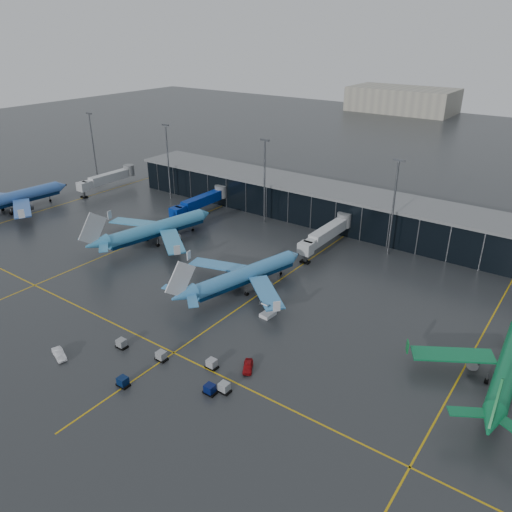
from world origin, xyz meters
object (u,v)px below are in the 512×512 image
Objects in this scene: airliner_aer_lingus at (511,355)px; mobile_airstair at (268,313)px; airliner_arkefly at (157,221)px; baggage_carts at (174,370)px; service_van_red at (248,366)px; service_van_white at (59,354)px; airliner_klm_west at (9,191)px; airliner_klm_near at (245,266)px.

mobile_airstair is (-44.75, -5.96, -4.97)m from airliner_aer_lingus.
airliner_arkefly reaches higher than baggage_carts.
service_van_red is (7.28, -16.74, -0.07)m from mobile_airstair.
airliner_aer_lingus is 8.32× the size of service_van_white.
airliner_klm_near is at bearing 5.91° from airliner_klm_west.
baggage_carts reaches higher than service_van_white.
mobile_airstair is (10.86, -6.73, -5.04)m from airliner_klm_near.
service_van_red is at bearing -38.40° from airliner_klm_near.
airliner_aer_lingus is at bearing 5.05° from airliner_klm_west.
airliner_klm_west is 9.78× the size of service_van_white.
service_van_red is (110.95, -21.05, -6.04)m from airliner_klm_west.
mobile_airstair is 18.26m from service_van_red.
airliner_arkefly is at bearing 167.38° from mobile_airstair.
service_van_red is at bearing -151.81° from airliner_aer_lingus.
airliner_klm_near is 1.01× the size of airliner_aer_lingus.
airliner_klm_west is 1.18× the size of airliner_aer_lingus.
airliner_klm_near is 9.17× the size of service_van_red.
airliner_arkefly is 62.90m from service_van_red.
airliner_klm_west is 103.92m from mobile_airstair.
airliner_klm_near reaches higher than baggage_carts.
airliner_arkefly is 1.08× the size of airliner_klm_near.
airliner_klm_west is 105.53m from baggage_carts.
baggage_carts is at bearing -47.91° from service_van_white.
airliner_aer_lingus is 1.45× the size of baggage_carts.
airliner_arkefly reaches higher than service_van_white.
airliner_klm_west reaches higher than service_van_white.
airliner_arkefly reaches higher than service_van_red.
baggage_carts is at bearing -170.56° from service_van_red.
baggage_carts is (8.36, -31.84, -5.05)m from airliner_klm_near.
airliner_aer_lingus reaches higher than baggage_carts.
baggage_carts is (-47.25, -31.08, -4.98)m from airliner_aer_lingus.
airliner_klm_west is 113.09m from service_van_red.
airliner_klm_west is 12.74× the size of mobile_airstair.
airliner_klm_west is at bearing 82.79° from service_van_white.
service_van_red is at bearing -6.33° from airliner_klm_west.
baggage_carts is 5.75× the size of service_van_white.
airliner_klm_west is at bearing -158.91° from airliner_arkefly.
airliner_aer_lingus is (148.41, 1.65, -1.01)m from airliner_klm_west.
service_van_white is (-20.27, -8.98, -0.02)m from baggage_carts.
mobile_airstair is at bearing -17.89° from airliner_klm_near.
airliner_klm_west is 10.64× the size of service_van_red.
baggage_carts is 25.24m from mobile_airstair.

